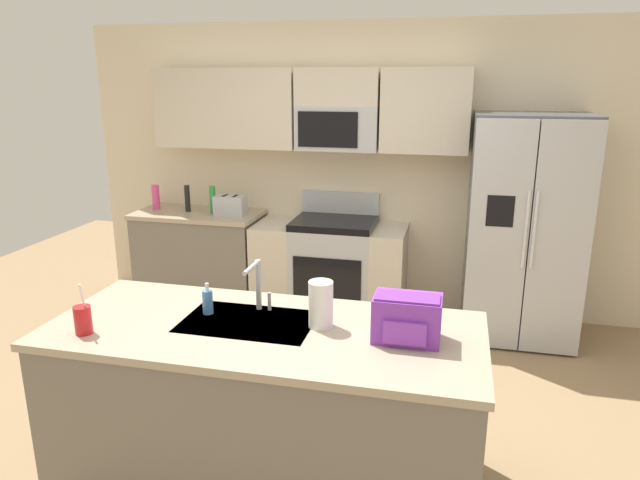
{
  "coord_description": "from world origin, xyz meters",
  "views": [
    {
      "loc": [
        0.87,
        -3.06,
        2.11
      ],
      "look_at": [
        -0.01,
        0.6,
        1.05
      ],
      "focal_mm": 32.3,
      "sensor_mm": 36.0,
      "label": 1
    }
  ],
  "objects_px": {
    "toaster": "(230,205)",
    "drink_cup_red": "(83,320)",
    "bottle_pink": "(156,197)",
    "backpack": "(407,318)",
    "bottle_green": "(213,200)",
    "paper_towel_roll": "(321,304)",
    "soap_dispenser": "(208,301)",
    "range_oven": "(330,268)",
    "refrigerator": "(524,229)",
    "sink_faucet": "(258,282)",
    "pepper_mill": "(187,198)"
  },
  "relations": [
    {
      "from": "toaster",
      "to": "bottle_green",
      "type": "bearing_deg",
      "value": 169.07
    },
    {
      "from": "soap_dispenser",
      "to": "paper_towel_roll",
      "type": "height_order",
      "value": "paper_towel_roll"
    },
    {
      "from": "range_oven",
      "to": "soap_dispenser",
      "type": "xyz_separation_m",
      "value": [
        -0.18,
        -2.23,
        0.53
      ]
    },
    {
      "from": "bottle_green",
      "to": "refrigerator",
      "type": "bearing_deg",
      "value": -1.16
    },
    {
      "from": "bottle_green",
      "to": "paper_towel_roll",
      "type": "distance_m",
      "value": 2.73
    },
    {
      "from": "toaster",
      "to": "backpack",
      "type": "xyz_separation_m",
      "value": [
        1.81,
        -2.26,
        0.03
      ]
    },
    {
      "from": "refrigerator",
      "to": "pepper_mill",
      "type": "distance_m",
      "value": 3.01
    },
    {
      "from": "refrigerator",
      "to": "bottle_green",
      "type": "height_order",
      "value": "refrigerator"
    },
    {
      "from": "paper_towel_roll",
      "to": "pepper_mill",
      "type": "bearing_deg",
      "value": 129.05
    },
    {
      "from": "drink_cup_red",
      "to": "soap_dispenser",
      "type": "height_order",
      "value": "drink_cup_red"
    },
    {
      "from": "range_oven",
      "to": "drink_cup_red",
      "type": "distance_m",
      "value": 2.74
    },
    {
      "from": "bottle_pink",
      "to": "backpack",
      "type": "height_order",
      "value": "bottle_pink"
    },
    {
      "from": "pepper_mill",
      "to": "bottle_pink",
      "type": "height_order",
      "value": "pepper_mill"
    },
    {
      "from": "sink_faucet",
      "to": "drink_cup_red",
      "type": "distance_m",
      "value": 0.88
    },
    {
      "from": "backpack",
      "to": "drink_cup_red",
      "type": "bearing_deg",
      "value": -169.3
    },
    {
      "from": "bottle_green",
      "to": "soap_dispenser",
      "type": "relative_size",
      "value": 1.49
    },
    {
      "from": "refrigerator",
      "to": "sink_faucet",
      "type": "bearing_deg",
      "value": -127.04
    },
    {
      "from": "range_oven",
      "to": "paper_towel_roll",
      "type": "xyz_separation_m",
      "value": [
        0.45,
        -2.25,
        0.58
      ]
    },
    {
      "from": "refrigerator",
      "to": "sink_faucet",
      "type": "xyz_separation_m",
      "value": [
        -1.56,
        -2.07,
        0.14
      ]
    },
    {
      "from": "toaster",
      "to": "bottle_pink",
      "type": "height_order",
      "value": "bottle_pink"
    },
    {
      "from": "toaster",
      "to": "drink_cup_red",
      "type": "xyz_separation_m",
      "value": [
        0.26,
        -2.55,
        -0.02
      ]
    },
    {
      "from": "bottle_pink",
      "to": "backpack",
      "type": "relative_size",
      "value": 0.73
    },
    {
      "from": "range_oven",
      "to": "bottle_green",
      "type": "relative_size",
      "value": 5.36
    },
    {
      "from": "range_oven",
      "to": "soap_dispenser",
      "type": "relative_size",
      "value": 8.0
    },
    {
      "from": "pepper_mill",
      "to": "sink_faucet",
      "type": "bearing_deg",
      "value": -55.79
    },
    {
      "from": "refrigerator",
      "to": "backpack",
      "type": "relative_size",
      "value": 5.78
    },
    {
      "from": "paper_towel_roll",
      "to": "backpack",
      "type": "height_order",
      "value": "paper_towel_roll"
    },
    {
      "from": "range_oven",
      "to": "sink_faucet",
      "type": "height_order",
      "value": "sink_faucet"
    },
    {
      "from": "pepper_mill",
      "to": "range_oven",
      "type": "bearing_deg",
      "value": 0.1
    },
    {
      "from": "refrigerator",
      "to": "soap_dispenser",
      "type": "height_order",
      "value": "refrigerator"
    },
    {
      "from": "pepper_mill",
      "to": "bottle_pink",
      "type": "xyz_separation_m",
      "value": [
        -0.34,
        0.02,
        -0.01
      ]
    },
    {
      "from": "pepper_mill",
      "to": "soap_dispenser",
      "type": "relative_size",
      "value": 1.46
    },
    {
      "from": "refrigerator",
      "to": "backpack",
      "type": "bearing_deg",
      "value": -108.48
    },
    {
      "from": "refrigerator",
      "to": "sink_faucet",
      "type": "relative_size",
      "value": 6.56
    },
    {
      "from": "refrigerator",
      "to": "bottle_pink",
      "type": "bearing_deg",
      "value": 178.48
    },
    {
      "from": "sink_faucet",
      "to": "soap_dispenser",
      "type": "distance_m",
      "value": 0.29
    },
    {
      "from": "sink_faucet",
      "to": "bottle_pink",
      "type": "bearing_deg",
      "value": 129.71
    },
    {
      "from": "refrigerator",
      "to": "toaster",
      "type": "bearing_deg",
      "value": 179.56
    },
    {
      "from": "sink_faucet",
      "to": "drink_cup_red",
      "type": "bearing_deg",
      "value": -147.76
    },
    {
      "from": "bottle_green",
      "to": "paper_towel_roll",
      "type": "xyz_separation_m",
      "value": [
        1.56,
        -2.24,
        -0.01
      ]
    },
    {
      "from": "range_oven",
      "to": "refrigerator",
      "type": "distance_m",
      "value": 1.7
    },
    {
      "from": "bottle_pink",
      "to": "bottle_green",
      "type": "relative_size",
      "value": 0.92
    },
    {
      "from": "paper_towel_roll",
      "to": "bottle_pink",
      "type": "bearing_deg",
      "value": 133.63
    },
    {
      "from": "refrigerator",
      "to": "drink_cup_red",
      "type": "distance_m",
      "value": 3.42
    },
    {
      "from": "bottle_pink",
      "to": "soap_dispenser",
      "type": "xyz_separation_m",
      "value": [
        1.54,
        -2.25,
        -0.05
      ]
    },
    {
      "from": "sink_faucet",
      "to": "drink_cup_red",
      "type": "xyz_separation_m",
      "value": [
        -0.74,
        -0.47,
        -0.1
      ]
    },
    {
      "from": "pepper_mill",
      "to": "bottle_green",
      "type": "height_order",
      "value": "bottle_green"
    },
    {
      "from": "range_oven",
      "to": "backpack",
      "type": "xyz_separation_m",
      "value": [
        0.88,
        -2.31,
        0.57
      ]
    },
    {
      "from": "sink_faucet",
      "to": "paper_towel_roll",
      "type": "relative_size",
      "value": 1.17
    },
    {
      "from": "pepper_mill",
      "to": "refrigerator",
      "type": "bearing_deg",
      "value": -1.32
    }
  ]
}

